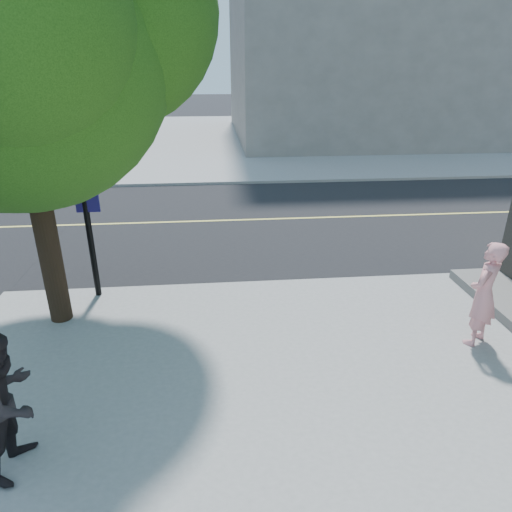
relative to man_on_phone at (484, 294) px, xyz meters
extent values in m
plane|color=black|center=(-7.60, 2.62, -1.01)|extent=(140.00, 140.00, 0.00)
cube|color=black|center=(-7.60, 7.12, -1.00)|extent=(140.00, 9.00, 0.01)
cube|color=gray|center=(5.90, 24.12, -0.95)|extent=(29.00, 25.00, 0.12)
cube|color=slate|center=(6.40, 24.62, 6.11)|extent=(18.00, 16.00, 14.00)
imported|color=pink|center=(0.00, 0.00, 0.00)|extent=(0.77, 0.74, 1.78)
imported|color=black|center=(-6.57, -1.87, -0.01)|extent=(0.76, 0.92, 1.76)
cylinder|color=black|center=(-7.10, 1.44, 1.00)|extent=(0.38, 0.38, 3.78)
sphere|color=#295A14|center=(-7.10, 1.44, 3.52)|extent=(4.62, 4.62, 4.62)
sphere|color=#295A14|center=(-5.84, 2.07, 4.15)|extent=(3.57, 3.57, 3.57)
sphere|color=#295A14|center=(-6.68, 0.28, 3.84)|extent=(3.15, 3.15, 3.15)
cylinder|color=black|center=(-6.64, 2.32, 1.12)|extent=(0.11, 0.11, 4.01)
cube|color=white|center=(-6.59, 2.30, 1.59)|extent=(0.53, 0.04, 0.19)
cube|color=navy|center=(-6.59, 2.30, 1.12)|extent=(0.43, 0.04, 0.53)
imported|color=black|center=(-6.64, 2.32, 2.36)|extent=(0.16, 0.19, 0.95)
camera|label=1|loc=(-4.24, -6.04, 3.38)|focal=31.70mm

